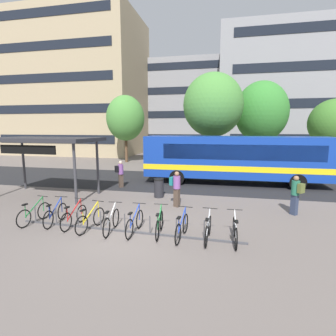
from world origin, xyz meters
name	(u,v)px	position (x,y,z in m)	size (l,w,h in m)	color
ground	(128,233)	(0.00, 0.00, 0.00)	(200.00, 200.00, 0.00)	#6B605B
bus_lane_asphalt	(175,181)	(0.00, 9.48, 0.00)	(80.00, 7.20, 0.01)	#232326
city_bus	(234,158)	(3.98, 9.48, 1.78)	(12.04, 2.64, 3.20)	#14389E
bike_rack	(125,230)	(-0.15, 0.08, 0.09)	(8.62, 0.39, 0.70)	#47474C
parked_bicycle_green_0	(34,214)	(-4.01, 0.19, 0.38)	(0.52, 1.72, 0.99)	black
parked_bicycle_blue_1	(56,215)	(-3.12, 0.28, 0.38)	(0.52, 1.72, 0.99)	black
parked_bicycle_red_2	(74,217)	(-2.26, 0.20, 0.38)	(0.52, 1.72, 0.99)	black
parked_bicycle_yellow_3	(91,220)	(-1.47, 0.01, 0.38)	(0.52, 1.71, 0.99)	black
parked_bicycle_white_4	(111,222)	(-0.63, 0.00, 0.38)	(0.52, 1.72, 0.99)	black
parked_bicycle_blue_5	(135,223)	(0.24, 0.04, 0.38)	(0.52, 1.72, 0.99)	black
parked_bicycle_green_6	(159,224)	(1.14, 0.10, 0.38)	(0.52, 1.72, 0.99)	black
parked_bicycle_blue_7	(182,228)	(1.96, -0.03, 0.38)	(0.52, 1.72, 0.99)	black
parked_bicycle_silver_8	(208,230)	(2.85, -0.02, 0.38)	(0.52, 1.72, 0.99)	black
parked_bicycle_white_9	(235,232)	(3.73, -0.01, 0.38)	(0.52, 1.72, 0.99)	black
transit_shelter	(44,142)	(-6.28, 4.04, 3.03)	(5.95, 3.21, 3.24)	#38383D
commuter_black_pack_0	(120,172)	(-3.07, 6.81, 0.98)	(0.60, 0.58, 1.71)	#47382D
commuter_olive_pack_1	(296,193)	(6.40, 3.40, 1.00)	(0.57, 0.60, 1.73)	#2D3851
commuter_teal_pack_2	(176,186)	(1.12, 3.53, 1.00)	(0.60, 0.49, 1.72)	#47382D
trash_bin	(159,188)	(-0.11, 5.04, 0.52)	(0.55, 0.55, 1.03)	#232328
street_tree_0	(213,105)	(2.31, 14.56, 5.68)	(5.06, 5.06, 8.38)	brown
street_tree_1	(261,112)	(6.67, 17.70, 5.25)	(4.88, 4.88, 8.07)	brown
street_tree_2	(334,123)	(13.15, 18.23, 4.18)	(4.48, 4.48, 6.38)	brown
street_tree_3	(125,118)	(-7.22, 18.72, 4.80)	(4.12, 4.12, 7.26)	brown
building_left_wing	(77,88)	(-18.28, 27.92, 9.66)	(18.98, 12.05, 19.33)	tan
building_right_wing	(313,95)	(15.30, 32.14, 8.26)	(25.48, 14.05, 16.52)	gray
building_centre_block	(184,108)	(-3.94, 39.72, 7.35)	(17.26, 13.59, 14.70)	gray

